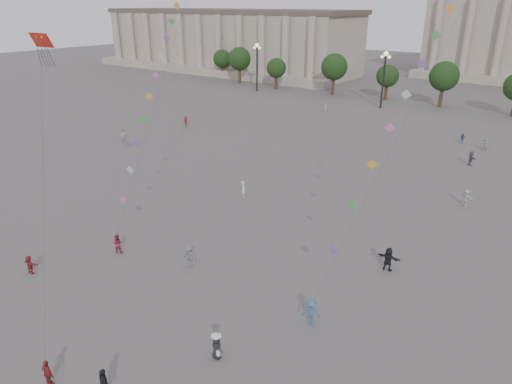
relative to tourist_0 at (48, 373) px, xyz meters
The scene contains 22 objects.
ground 7.05m from the tourist_0, 76.87° to the left, with size 360.00×360.00×0.00m, color #595754.
hall_west 124.86m from the tourist_0, 126.09° to the left, with size 84.00×26.22×17.20m.
tree_row 84.96m from the tourist_0, 88.92° to the left, with size 137.12×5.12×8.00m.
lamp_post_far_west 88.48m from the tourist_0, 119.47° to the left, with size 2.00×0.90×10.65m.
lamp_post_mid_west 78.26m from the tourist_0, 99.90° to the left, with size 2.00×0.90×10.65m.
person_crowd_0 61.44m from the tourist_0, 84.79° to the left, with size 0.87×0.36×1.49m, color #335774.
person_crowd_1 47.82m from the tourist_0, 137.23° to the left, with size 0.89×0.69×1.82m, color beige.
person_crowd_2 55.06m from the tourist_0, 127.31° to the left, with size 1.18×0.68×1.83m, color maroon.
person_crowd_3 24.05m from the tourist_0, 65.22° to the left, with size 1.76×0.56×1.90m, color black.
person_crowd_4 60.10m from the tourist_0, 81.35° to the left, with size 1.56×0.50×1.68m, color silver.
person_crowd_6 13.27m from the tourist_0, 100.30° to the left, with size 1.23×0.71×1.90m, color slate.
person_crowd_7 39.78m from the tourist_0, 72.83° to the left, with size 1.64×0.52×1.77m, color white.
person_crowd_10 70.21m from the tourist_0, 106.77° to the left, with size 0.55×0.36×1.51m, color #B2B2AE.
person_crowd_12 52.37m from the tourist_0, 80.07° to the left, with size 1.69×0.54×1.82m, color #5E5D62.
person_crowd_13 27.36m from the tourist_0, 105.99° to the left, with size 0.66×0.44×1.82m, color white.
tourist_0 is the anchor object (origin of this frame).
tourist_1 3.39m from the tourist_0, 22.10° to the left, with size 1.09×0.45×1.86m, color black.
tourist_2 12.50m from the tourist_0, 155.51° to the left, with size 1.39×0.44×1.49m, color maroon.
kite_flyer_0 14.09m from the tourist_0, 127.86° to the left, with size 0.81×0.63×1.66m, color #9E2B46.
kite_flyer_1 15.37m from the tourist_0, 55.70° to the left, with size 1.21×0.70×1.88m, color #395F81.
hat_person 9.04m from the tourist_0, 49.84° to the left, with size 0.75×0.60×1.69m.
dragon_kite 22.04m from the tourist_0, 142.30° to the left, with size 7.66×5.36×22.24m.
Camera 1 is at (18.43, -15.10, 19.02)m, focal length 32.00 mm.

